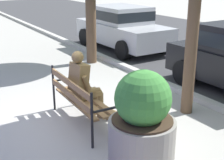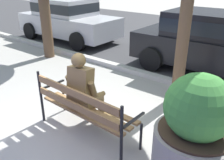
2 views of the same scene
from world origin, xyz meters
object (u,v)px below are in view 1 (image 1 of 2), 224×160
(park_bench, at_px, (78,97))
(concrete_planter, at_px, (142,124))
(bronze_statue_seated, at_px, (86,87))
(parked_car_silver, at_px, (121,26))

(park_bench, distance_m, concrete_planter, 1.68)
(park_bench, distance_m, bronze_statue_seated, 0.27)
(concrete_planter, xyz_separation_m, parked_car_silver, (-6.59, 3.89, 0.18))
(bronze_statue_seated, xyz_separation_m, concrete_planter, (1.77, -0.02, -0.01))
(bronze_statue_seated, xyz_separation_m, parked_car_silver, (-4.81, 3.87, 0.17))
(park_bench, relative_size, parked_car_silver, 0.44)
(park_bench, xyz_separation_m, concrete_planter, (1.66, 0.20, 0.11))
(parked_car_silver, bearing_deg, concrete_planter, -30.56)
(park_bench, height_order, concrete_planter, concrete_planter)
(parked_car_silver, bearing_deg, park_bench, -39.71)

